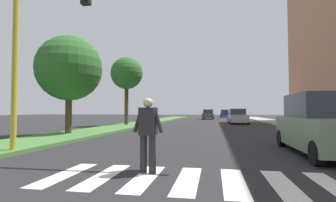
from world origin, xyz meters
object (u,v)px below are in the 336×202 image
tree_mid (69,69)px  sedan_distant (208,115)px  suv_crossing (323,125)px  tree_far (127,74)px  traffic_light_gantry (84,16)px  sedan_far_horizon (225,114)px  sedan_midblock (238,117)px  pedestrian_performer (148,131)px

tree_mid → sedan_distant: bearing=77.0°
suv_crossing → tree_mid: bearing=159.7°
tree_mid → tree_far: 9.64m
tree_far → sedan_distant: bearing=71.6°
tree_far → traffic_light_gantry: bearing=-75.4°
tree_mid → traffic_light_gantry: size_ratio=0.66×
suv_crossing → sedan_distant: (-4.39, 35.15, -0.16)m
traffic_light_gantry → sedan_far_horizon: size_ratio=1.99×
tree_far → sedan_midblock: tree_far is taller
tree_far → suv_crossing: size_ratio=1.36×
sedan_distant → sedan_far_horizon: 13.12m
sedan_far_horizon → tree_far: bearing=-106.8°
pedestrian_performer → sedan_midblock: bearing=80.3°
sedan_midblock → pedestrian_performer: bearing=-99.7°
tree_mid → sedan_far_horizon: 44.92m
tree_mid → sedan_far_horizon: size_ratio=1.32×
suv_crossing → sedan_distant: bearing=97.1°
tree_far → sedan_distant: size_ratio=1.40×
pedestrian_performer → sedan_distant: pedestrian_performer is taller
sedan_far_horizon → pedestrian_performer: bearing=-94.2°
sedan_midblock → sedan_distant: bearing=102.8°
pedestrian_performer → sedan_midblock: size_ratio=0.40×
sedan_midblock → tree_mid: bearing=-124.1°
tree_mid → sedan_distant: tree_mid is taller
tree_mid → traffic_light_gantry: (4.11, -6.01, 0.54)m
sedan_midblock → suv_crossing: bearing=-87.3°
suv_crossing → sedan_midblock: suv_crossing is taller
sedan_midblock → sedan_far_horizon: sedan_far_horizon is taller
tree_far → pedestrian_performer: 18.87m
tree_mid → pedestrian_performer: (6.61, -7.67, -2.87)m
pedestrian_performer → sedan_distant: 38.55m
sedan_far_horizon → traffic_light_gantry: bearing=-97.2°
pedestrian_performer → sedan_distant: bearing=89.2°
pedestrian_performer → sedan_midblock: pedestrian_performer is taller
sedan_midblock → sedan_far_horizon: 27.97m
sedan_distant → sedan_far_horizon: (3.19, 12.73, 0.02)m
traffic_light_gantry → pedestrian_performer: bearing=-33.5°
sedan_far_horizon → suv_crossing: bearing=-88.6°
traffic_light_gantry → tree_mid: bearing=124.4°
sedan_distant → tree_far: bearing=-108.4°
suv_crossing → tree_far: bearing=129.7°
traffic_light_gantry → sedan_distant: 37.19m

